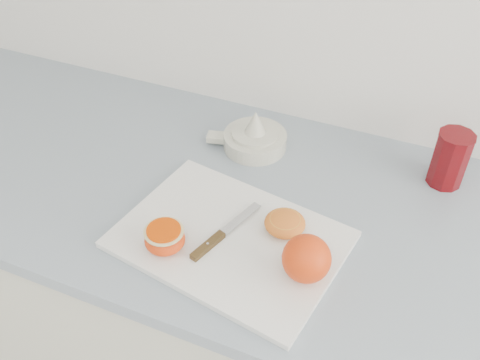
{
  "coord_description": "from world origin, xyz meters",
  "views": [
    {
      "loc": [
        0.29,
        0.98,
        1.6
      ],
      "look_at": [
        -0.0,
        1.66,
        0.96
      ],
      "focal_mm": 40.0,
      "sensor_mm": 36.0,
      "label": 1
    }
  ],
  "objects_px": {
    "cutting_board": "(230,239)",
    "counter": "(286,340)",
    "half_orange": "(165,238)",
    "red_tumbler": "(449,161)",
    "citrus_juicer": "(254,138)"
  },
  "relations": [
    {
      "from": "cutting_board",
      "to": "counter",
      "type": "bearing_deg",
      "value": 54.43
    },
    {
      "from": "cutting_board",
      "to": "half_orange",
      "type": "xyz_separation_m",
      "value": [
        -0.09,
        -0.07,
        0.03
      ]
    },
    {
      "from": "cutting_board",
      "to": "red_tumbler",
      "type": "xyz_separation_m",
      "value": [
        0.33,
        0.32,
        0.05
      ]
    },
    {
      "from": "half_orange",
      "to": "citrus_juicer",
      "type": "height_order",
      "value": "citrus_juicer"
    },
    {
      "from": "counter",
      "to": "citrus_juicer",
      "type": "height_order",
      "value": "citrus_juicer"
    },
    {
      "from": "cutting_board",
      "to": "citrus_juicer",
      "type": "bearing_deg",
      "value": 103.02
    },
    {
      "from": "cutting_board",
      "to": "red_tumbler",
      "type": "bearing_deg",
      "value": 43.93
    },
    {
      "from": "counter",
      "to": "cutting_board",
      "type": "height_order",
      "value": "cutting_board"
    },
    {
      "from": "half_orange",
      "to": "citrus_juicer",
      "type": "bearing_deg",
      "value": 85.11
    },
    {
      "from": "cutting_board",
      "to": "citrus_juicer",
      "type": "relative_size",
      "value": 2.23
    },
    {
      "from": "citrus_juicer",
      "to": "half_orange",
      "type": "bearing_deg",
      "value": -94.89
    },
    {
      "from": "half_orange",
      "to": "citrus_juicer",
      "type": "relative_size",
      "value": 0.41
    },
    {
      "from": "cutting_board",
      "to": "citrus_juicer",
      "type": "height_order",
      "value": "citrus_juicer"
    },
    {
      "from": "red_tumbler",
      "to": "half_orange",
      "type": "bearing_deg",
      "value": -137.83
    },
    {
      "from": "counter",
      "to": "citrus_juicer",
      "type": "relative_size",
      "value": 14.23
    }
  ]
}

